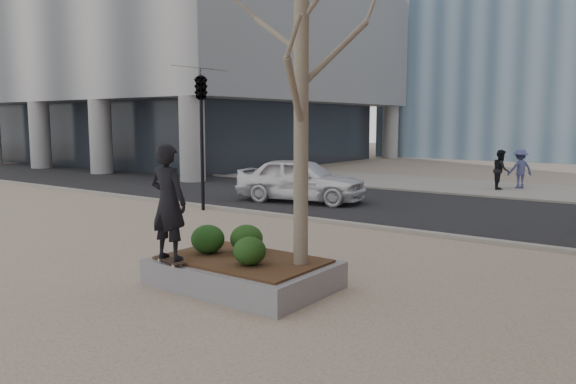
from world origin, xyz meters
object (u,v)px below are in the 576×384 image
Objects in this scene: police_car at (301,180)px; skateboard at (170,261)px; planter at (243,273)px; skateboarder at (168,202)px.

skateboard is at bearing -169.77° from police_car.
planter is 10.25m from police_car.
planter is 1.77m from skateboarder.
police_car is (-4.12, 9.81, -0.70)m from skateboarder.
skateboarder reaches higher than police_car.
police_car is (-4.99, 8.93, 0.57)m from planter.
police_car reaches higher than skateboard.
skateboard is at bearing -134.51° from planter.
planter is 1.26m from skateboard.
planter is 3.85× the size of skateboard.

